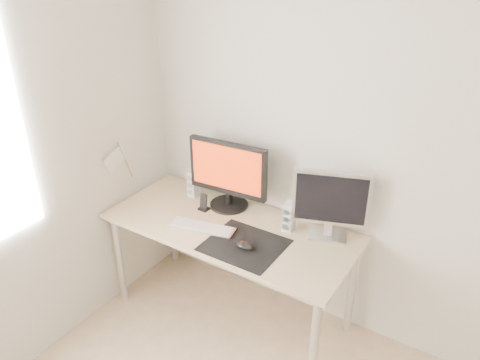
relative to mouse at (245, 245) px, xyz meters
The scene contains 11 objects.
wall_back 1.02m from the mouse, 36.67° to the left, with size 3.50×3.50×0.00m, color silver.
mousepad 0.04m from the mouse, 123.69° to the left, with size 0.45×0.40×0.00m, color black.
mouse is the anchor object (origin of this frame).
desk 0.29m from the mouse, 142.14° to the left, with size 1.60×0.70×0.73m.
main_monitor 0.55m from the mouse, 134.52° to the left, with size 0.55×0.28×0.47m.
second_monitor 0.57m from the mouse, 47.28° to the left, with size 0.44×0.22×0.43m.
speaker_left 0.74m from the mouse, 151.27° to the left, with size 0.06×0.08×0.20m.
speaker_right 0.35m from the mouse, 68.32° to the left, with size 0.06×0.08×0.20m.
keyboard 0.35m from the mouse, behind, with size 0.44×0.21×0.02m.
phone_dock 0.52m from the mouse, 153.44° to the left, with size 0.07×0.06×0.12m.
pennant 1.04m from the mouse, behind, with size 0.01×0.23×0.29m.
Camera 1 is at (0.47, -0.70, 2.33)m, focal length 35.00 mm.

